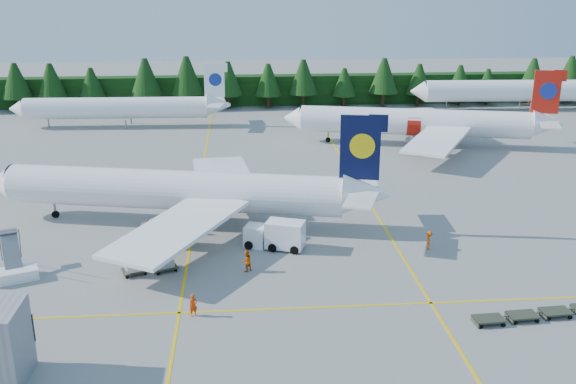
{
  "coord_description": "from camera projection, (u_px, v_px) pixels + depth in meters",
  "views": [
    {
      "loc": [
        -9.11,
        -50.88,
        24.55
      ],
      "look_at": [
        -3.99,
        12.68,
        3.5
      ],
      "focal_mm": 40.0,
      "sensor_mm": 36.0,
      "label": 1
    }
  ],
  "objects": [
    {
      "name": "taxi_stripe_cross",
      "position": [
        357.0,
        306.0,
        50.86
      ],
      "size": [
        80.0,
        0.25,
        0.01
      ],
      "primitive_type": "cube",
      "color": "yellow",
      "rests_on": "ground"
    },
    {
      "name": "airliner_far_right",
      "position": [
        510.0,
        90.0,
        126.95
      ],
      "size": [
        42.81,
        6.08,
        12.44
      ],
      "rotation": [
        0.0,
        0.0,
        -0.05
      ],
      "color": "white",
      "rests_on": "ground"
    },
    {
      "name": "uld_pair",
      "position": [
        149.0,
        261.0,
        56.43
      ],
      "size": [
        5.08,
        2.75,
        1.58
      ],
      "rotation": [
        0.0,
        0.0,
        0.38
      ],
      "color": "#343829",
      "rests_on": "ground"
    },
    {
      "name": "airliner_red",
      "position": [
        409.0,
        122.0,
        99.62
      ],
      "size": [
        40.75,
        33.13,
        12.05
      ],
      "rotation": [
        0.0,
        0.0,
        -0.24
      ],
      "color": "white",
      "rests_on": "ground"
    },
    {
      "name": "dolly_train",
      "position": [
        539.0,
        313.0,
        48.95
      ],
      "size": [
        10.63,
        2.58,
        0.13
      ],
      "rotation": [
        0.0,
        0.0,
        0.06
      ],
      "color": "#343829",
      "rests_on": "ground"
    },
    {
      "name": "crew_b",
      "position": [
        247.0,
        261.0,
        56.69
      ],
      "size": [
        1.22,
        1.17,
        1.97
      ],
      "primitive_type": "imported",
      "rotation": [
        0.0,
        0.0,
        3.77
      ],
      "color": "#E45604",
      "rests_on": "ground"
    },
    {
      "name": "treeline_hedge",
      "position": [
        280.0,
        90.0,
        133.22
      ],
      "size": [
        220.0,
        4.0,
        6.0
      ],
      "primitive_type": "cube",
      "color": "black",
      "rests_on": "ground"
    },
    {
      "name": "taxi_stripe_a",
      "position": [
        197.0,
        203.0,
        74.41
      ],
      "size": [
        0.25,
        120.0,
        0.01
      ],
      "primitive_type": "cube",
      "color": "yellow",
      "rests_on": "ground"
    },
    {
      "name": "taxi_stripe_b",
      "position": [
        367.0,
        199.0,
        75.93
      ],
      "size": [
        0.25,
        120.0,
        0.01
      ],
      "primitive_type": "cube",
      "color": "yellow",
      "rests_on": "ground"
    },
    {
      "name": "airliner_navy",
      "position": [
        167.0,
        190.0,
        67.13
      ],
      "size": [
        41.4,
        33.71,
        12.19
      ],
      "rotation": [
        0.0,
        0.0,
        -0.21
      ],
      "color": "white",
      "rests_on": "ground"
    },
    {
      "name": "service_truck",
      "position": [
        275.0,
        234.0,
        61.59
      ],
      "size": [
        6.09,
        3.85,
        2.76
      ],
      "rotation": [
        0.0,
        0.0,
        -0.34
      ],
      "color": "silver",
      "rests_on": "ground"
    },
    {
      "name": "airstairs",
      "position": [
        14.0,
        271.0,
        55.31
      ],
      "size": [
        4.34,
        5.68,
        3.35
      ],
      "rotation": [
        0.0,
        0.0,
        0.38
      ],
      "color": "white",
      "rests_on": "ground"
    },
    {
      "name": "crew_a",
      "position": [
        193.0,
        305.0,
        49.11
      ],
      "size": [
        0.76,
        0.64,
        1.79
      ],
      "primitive_type": "imported",
      "rotation": [
        0.0,
        0.0,
        0.37
      ],
      "color": "red",
      "rests_on": "ground"
    },
    {
      "name": "airliner_far_left",
      "position": [
        111.0,
        108.0,
        112.24
      ],
      "size": [
        37.51,
        4.8,
        10.9
      ],
      "rotation": [
        0.0,
        0.0,
        -0.03
      ],
      "color": "white",
      "rests_on": "ground"
    },
    {
      "name": "crew_c",
      "position": [
        429.0,
        240.0,
        61.36
      ],
      "size": [
        0.68,
        0.85,
        1.82
      ],
      "primitive_type": "imported",
      "rotation": [
        0.0,
        0.0,
        1.32
      ],
      "color": "#F75105",
      "rests_on": "ground"
    },
    {
      "name": "ground",
      "position": [
        345.0,
        273.0,
        56.54
      ],
      "size": [
        320.0,
        320.0,
        0.0
      ],
      "primitive_type": "plane",
      "color": "gray",
      "rests_on": "ground"
    }
  ]
}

